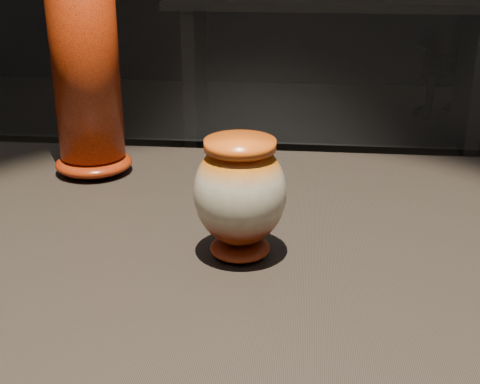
% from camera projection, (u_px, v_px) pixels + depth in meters
% --- Properties ---
extents(main_vase, '(0.14, 0.14, 0.16)m').
position_uv_depth(main_vase, '(240.00, 194.00, 0.87)').
color(main_vase, '#651E09').
rests_on(main_vase, display_plinth).
extents(tall_vase, '(0.18, 0.18, 0.43)m').
position_uv_depth(tall_vase, '(85.00, 56.00, 1.13)').
color(tall_vase, '#A83A0B').
rests_on(tall_vase, display_plinth).
extents(back_shelf, '(2.00, 0.60, 0.90)m').
position_uv_depth(back_shelf, '(332.00, 43.00, 4.09)').
color(back_shelf, black).
rests_on(back_shelf, ground).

